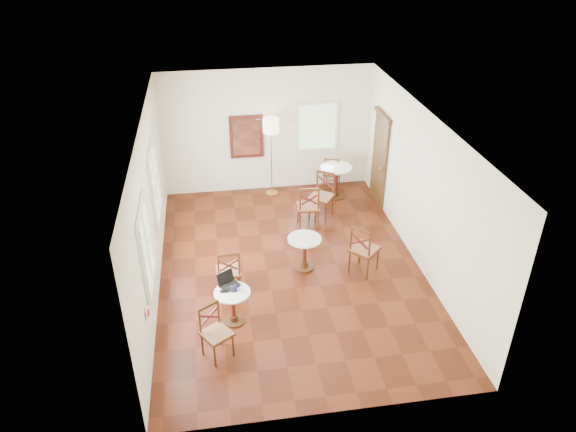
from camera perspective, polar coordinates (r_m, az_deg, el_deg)
The scene contains 17 objects.
ground at distance 10.53m, azimuth 0.25°, elevation -5.53°, with size 7.00×7.00×0.00m, color #4F1D0D.
room_shell at distance 9.78m, azimuth -0.33°, elevation 4.41°, with size 5.02×7.02×3.01m.
cafe_table_near at distance 9.08m, azimuth -5.88°, elevation -9.23°, with size 0.61×0.61×0.64m.
cafe_table_mid at distance 10.29m, azimuth 1.75°, elevation -3.62°, with size 0.65×0.65×0.69m.
cafe_table_back at distance 12.87m, azimuth 5.10°, elevation 3.98°, with size 0.75×0.75×0.80m.
chair_near_a at distance 9.68m, azimuth -6.35°, elevation -5.85°, with size 0.46×0.46×0.96m.
chair_near_b at distance 8.50m, azimuth -7.69°, elevation -12.15°, with size 0.58×0.58×0.91m.
chair_mid_a at distance 11.55m, azimuth 2.16°, elevation 1.00°, with size 0.51×0.51×1.04m.
chair_mid_b at distance 10.23m, azimuth 8.05°, elevation -3.51°, with size 0.68×0.68×1.05m.
chair_back_a at distance 13.29m, azimuth 4.70°, elevation 4.62°, with size 0.53×0.53×0.88m.
chair_back_b at distance 11.99m, azimuth 3.63°, elevation 2.16°, with size 0.68×0.68×1.05m.
floor_lamp at distance 12.52m, azimuth -1.82°, elevation 9.03°, with size 0.38×0.38×1.93m.
laptop at distance 9.06m, azimuth -6.42°, elevation -7.00°, with size 0.40×0.39×0.22m.
mouse at distance 8.93m, azimuth -6.99°, elevation -7.94°, with size 0.10×0.07×0.04m, color black.
navy_mug at distance 8.92m, azimuth -5.67°, elevation -7.66°, with size 0.12×0.08×0.10m.
water_glass at distance 8.90m, azimuth -6.03°, elevation -7.71°, with size 0.07×0.07×0.11m, color white.
power_adapter at distance 9.09m, azimuth -6.57°, elevation -12.37°, with size 0.09×0.06×0.04m, color black.
Camera 1 is at (-1.36, -8.45, 6.13)m, focal length 33.46 mm.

